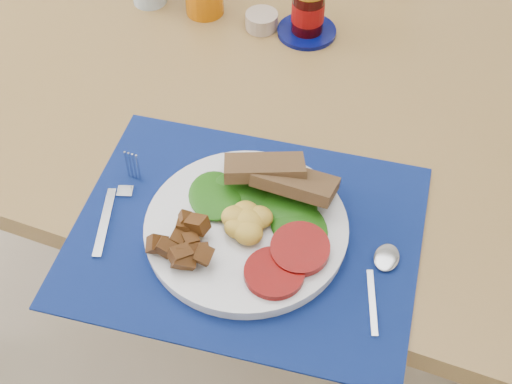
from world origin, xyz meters
TOP-DOWN VIEW (x-y plane):
  - ground at (0.00, 0.00)m, footprint 4.00×4.00m
  - table at (0.00, 0.20)m, footprint 1.40×0.90m
  - placemat at (0.12, -0.15)m, footprint 0.55×0.45m
  - breakfast_plate at (0.12, -0.15)m, footprint 0.29×0.29m
  - fork at (-0.08, -0.17)m, footprint 0.05×0.18m
  - spoon at (0.33, -0.15)m, footprint 0.04×0.16m
  - ramekin at (-0.03, 0.33)m, footprint 0.06×0.06m
  - jam_on_saucer at (0.05, 0.35)m, footprint 0.11×0.11m

SIDE VIEW (x-z plane):
  - ground at x=0.00m, z-range 0.00..0.00m
  - table at x=0.00m, z-range 0.29..1.04m
  - placemat at x=0.12m, z-range 0.75..0.75m
  - fork at x=-0.08m, z-range 0.75..0.76m
  - spoon at x=0.33m, z-range 0.75..0.76m
  - ramekin at x=-0.03m, z-range 0.75..0.78m
  - breakfast_plate at x=0.12m, z-range 0.74..0.81m
  - jam_on_saucer at x=0.05m, z-range 0.74..0.85m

